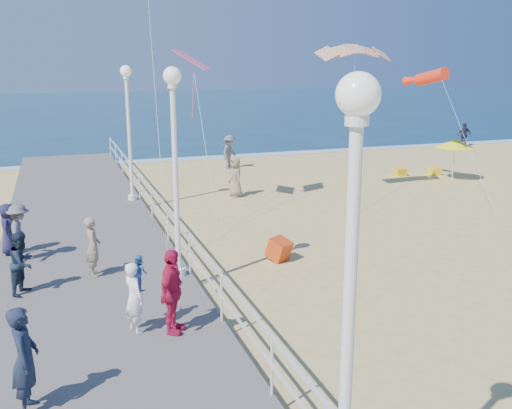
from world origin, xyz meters
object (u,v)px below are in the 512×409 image
object	(u,v)px
beach_umbrella	(455,143)
beach_walker_a	(229,152)
lamp_post_far	(128,119)
spectator_7	(22,263)
toddler_held	(139,272)
lamp_post_mid	(175,152)
woman_holding_toddler	(134,297)
spectator_0	(25,359)
spectator_3	(172,292)
beach_walker_b	(464,135)
beach_chair_left	(400,172)
beach_walker_c	(236,177)
beach_chair_right	(434,171)
spectator_2	(20,232)
spectator_4	(9,229)
lamp_post_near	(350,275)
box_kite	(279,251)
spectator_6	(93,247)

from	to	relation	value
beach_umbrella	beach_walker_a	bearing A→B (deg)	144.02
lamp_post_far	spectator_7	bearing A→B (deg)	-112.80
toddler_held	lamp_post_mid	bearing A→B (deg)	-48.65
lamp_post_mid	toddler_held	distance (m)	3.67
woman_holding_toddler	spectator_0	size ratio (longest dim) A/B	0.85
spectator_0	spectator_7	xyz separation A→B (m)	(-0.25, 5.17, -0.12)
spectator_3	beach_walker_b	bearing A→B (deg)	-17.92
spectator_0	beach_chair_left	world-z (taller)	spectator_0
lamp_post_mid	beach_walker_c	world-z (taller)	lamp_post_mid
lamp_post_far	beach_chair_left	world-z (taller)	lamp_post_far
beach_walker_a	beach_chair_left	world-z (taller)	beach_walker_a
spectator_7	beach_chair_right	xyz separation A→B (m)	(19.94, 11.06, -0.96)
beach_walker_a	beach_umbrella	bearing A→B (deg)	-81.06
spectator_2	woman_holding_toddler	bearing A→B (deg)	-154.79
lamp_post_mid	woman_holding_toddler	bearing A→B (deg)	-117.76
spectator_4	beach_walker_a	xyz separation A→B (m)	(10.64, 13.17, -0.21)
spectator_7	toddler_held	bearing A→B (deg)	-111.32
beach_umbrella	lamp_post_far	bearing A→B (deg)	-178.31
lamp_post_near	spectator_4	distance (m)	13.26
beach_walker_a	beach_chair_right	size ratio (longest dim) A/B	3.44
lamp_post_near	box_kite	size ratio (longest dim) A/B	8.87
spectator_6	beach_walker_b	size ratio (longest dim) A/B	0.94
woman_holding_toddler	beach_chair_left	bearing A→B (deg)	-69.74
spectator_6	beach_walker_a	distance (m)	17.91
lamp_post_near	lamp_post_mid	size ratio (longest dim) A/B	1.00
beach_walker_b	beach_umbrella	world-z (taller)	beach_umbrella
spectator_2	spectator_4	xyz separation A→B (m)	(-0.33, 0.71, -0.06)
spectator_7	lamp_post_mid	bearing A→B (deg)	-62.83
spectator_2	beach_walker_a	size ratio (longest dim) A/B	0.86
spectator_4	beach_umbrella	world-z (taller)	beach_umbrella
spectator_6	beach_umbrella	xyz separation A→B (m)	(18.12, 8.78, 0.72)
spectator_3	beach_walker_b	distance (m)	34.10
spectator_4	beach_chair_left	bearing A→B (deg)	-53.76
beach_chair_right	woman_holding_toddler	bearing A→B (deg)	-141.63
lamp_post_mid	toddler_held	world-z (taller)	lamp_post_mid
woman_holding_toddler	box_kite	size ratio (longest dim) A/B	2.50
lamp_post_mid	spectator_2	distance (m)	5.30
spectator_4	beach_umbrella	distance (m)	21.22
woman_holding_toddler	beach_walker_c	world-z (taller)	woman_holding_toddler
beach_chair_right	beach_walker_c	bearing A→B (deg)	-173.29
lamp_post_mid	beach_walker_a	bearing A→B (deg)	68.81
toddler_held	spectator_7	world-z (taller)	toddler_held
woman_holding_toddler	spectator_2	world-z (taller)	spectator_2
lamp_post_mid	beach_umbrella	xyz separation A→B (m)	(16.04, 9.47, -1.75)
spectator_2	spectator_0	bearing A→B (deg)	-175.32
spectator_0	beach_walker_c	distance (m)	16.95
woman_holding_toddler	beach_chair_left	world-z (taller)	woman_holding_toddler
spectator_3	beach_walker_a	world-z (taller)	spectator_3
beach_walker_b	beach_chair_right	world-z (taller)	beach_walker_b
spectator_3	beach_chair_left	xyz separation A→B (m)	(15.08, 14.71, -1.09)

